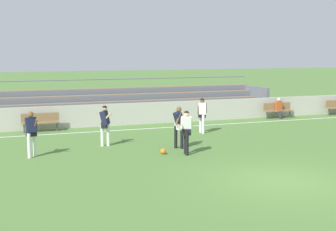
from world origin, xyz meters
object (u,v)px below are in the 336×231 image
object	(u,v)px
bench_centre_sideline	(278,109)
player_white_on_ball	(202,112)
player_white_deep_cover	(186,129)
spectator_seated	(279,107)
soccer_ball	(163,151)
bleacher_stand	(117,103)
player_dark_challenging	(179,124)
player_dark_overlapping	(105,122)
bench_near_wall_gap	(40,121)
player_dark_wide_right	(31,130)

from	to	relation	value
bench_centre_sideline	player_white_on_ball	distance (m)	6.89
player_white_deep_cover	spectator_seated	bearing A→B (deg)	38.86
player_white_on_ball	soccer_ball	world-z (taller)	player_white_on_ball
bleacher_stand	bench_centre_sideline	size ratio (longest dim) A/B	10.21
bench_centre_sideline	player_white_on_ball	bearing A→B (deg)	-154.11
bleacher_stand	player_dark_challenging	xyz separation A→B (m)	(0.37, -8.87, 0.10)
spectator_seated	player_white_deep_cover	size ratio (longest dim) A/B	0.72
player_dark_overlapping	soccer_ball	bearing A→B (deg)	-52.64
bleacher_stand	spectator_seated	size ratio (longest dim) A/B	15.18
bench_near_wall_gap	player_white_deep_cover	world-z (taller)	player_white_deep_cover
player_white_on_ball	player_dark_overlapping	size ratio (longest dim) A/B	0.99
player_dark_wide_right	soccer_ball	bearing A→B (deg)	-14.24
bleacher_stand	player_white_deep_cover	size ratio (longest dim) A/B	10.92
spectator_seated	soccer_ball	size ratio (longest dim) A/B	5.50
player_white_deep_cover	player_white_on_ball	xyz separation A→B (m)	(2.48, 4.09, -0.00)
player_white_deep_cover	soccer_ball	xyz separation A→B (m)	(-0.80, 0.36, -0.89)
bleacher_stand	player_dark_challenging	world-z (taller)	bleacher_stand
bleacher_stand	player_dark_challenging	bearing A→B (deg)	-87.59
bleacher_stand	player_dark_overlapping	distance (m)	7.74
player_dark_overlapping	bench_centre_sideline	bearing A→B (deg)	21.70
player_dark_wide_right	player_white_on_ball	distance (m)	8.40
player_white_deep_cover	soccer_ball	size ratio (longest dim) A/B	7.64
bench_centre_sideline	player_dark_wide_right	bearing A→B (deg)	-158.68
player_dark_overlapping	bleacher_stand	bearing A→B (deg)	72.59
bench_centre_sideline	bench_near_wall_gap	bearing A→B (deg)	180.00
player_dark_overlapping	bench_near_wall_gap	bearing A→B (deg)	116.47
soccer_ball	bleacher_stand	bearing A→B (deg)	86.59
bench_near_wall_gap	player_dark_wide_right	distance (m)	5.61
spectator_seated	player_white_deep_cover	world-z (taller)	player_white_deep_cover
player_dark_wide_right	player_dark_overlapping	bearing A→B (deg)	19.88
bleacher_stand	bench_near_wall_gap	xyz separation A→B (m)	(-4.54, -2.92, -0.37)
player_white_deep_cover	player_white_on_ball	distance (m)	4.79
bench_centre_sideline	player_dark_overlapping	distance (m)	12.07
player_dark_challenging	spectator_seated	bearing A→B (deg)	34.37
bleacher_stand	player_dark_overlapping	xyz separation A→B (m)	(-2.32, -7.39, 0.09)
player_white_deep_cover	player_dark_wide_right	size ratio (longest dim) A/B	0.98
bleacher_stand	spectator_seated	distance (m)	9.40
player_dark_challenging	player_white_on_ball	size ratio (longest dim) A/B	1.01
bleacher_stand	bench_centre_sideline	world-z (taller)	bleacher_stand
player_dark_overlapping	player_white_on_ball	bearing A→B (deg)	16.19
bench_near_wall_gap	player_white_on_ball	bearing A→B (deg)	-22.53
soccer_ball	bench_near_wall_gap	bearing A→B (deg)	120.44
bench_near_wall_gap	player_white_deep_cover	bearing A→B (deg)	-56.14
bench_near_wall_gap	soccer_ball	distance (m)	7.83
spectator_seated	player_dark_wide_right	world-z (taller)	player_dark_wide_right
bench_centre_sideline	soccer_ball	world-z (taller)	bench_centre_sideline
bench_near_wall_gap	soccer_ball	world-z (taller)	bench_near_wall_gap
player_white_on_ball	player_dark_overlapping	xyz separation A→B (m)	(-5.02, -1.46, 0.01)
bleacher_stand	soccer_ball	world-z (taller)	bleacher_stand
bleacher_stand	player_white_on_ball	size ratio (longest dim) A/B	10.95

